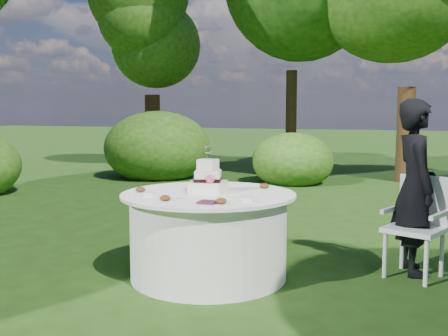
{
  "coord_description": "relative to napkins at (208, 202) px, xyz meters",
  "views": [
    {
      "loc": [
        1.8,
        -4.27,
        1.49
      ],
      "look_at": [
        0.15,
        0.0,
        1.0
      ],
      "focal_mm": 42.0,
      "sensor_mm": 36.0,
      "label": 1
    }
  ],
  "objects": [
    {
      "name": "ground",
      "position": [
        -0.2,
        0.5,
        -0.78
      ],
      "size": [
        80.0,
        80.0,
        0.0
      ],
      "primitive_type": "plane",
      "color": "#203B10",
      "rests_on": "ground"
    },
    {
      "name": "chair",
      "position": [
        1.56,
        1.23,
        -0.26
      ],
      "size": [
        0.59,
        0.59,
        0.91
      ],
      "color": "white",
      "rests_on": "ground"
    },
    {
      "name": "guest",
      "position": [
        1.52,
        1.3,
        0.03
      ],
      "size": [
        0.55,
        0.68,
        1.61
      ],
      "primitive_type": "imported",
      "rotation": [
        0.0,
        0.0,
        1.9
      ],
      "color": "black",
      "rests_on": "ground"
    },
    {
      "name": "napkins",
      "position": [
        0.0,
        0.0,
        0.0
      ],
      "size": [
        0.14,
        0.14,
        0.02
      ],
      "primitive_type": "cube",
      "color": "#461E32",
      "rests_on": "table"
    },
    {
      "name": "cake",
      "position": [
        -0.22,
        0.53,
        0.1
      ],
      "size": [
        0.32,
        0.32,
        0.42
      ],
      "color": "white",
      "rests_on": "table"
    },
    {
      "name": "petal_cups",
      "position": [
        -0.22,
        0.31,
        0.02
      ],
      "size": [
        1.06,
        1.05,
        0.05
      ],
      "color": "#562D16",
      "rests_on": "table"
    },
    {
      "name": "table",
      "position": [
        -0.2,
        0.5,
        -0.39
      ],
      "size": [
        1.56,
        1.56,
        0.77
      ],
      "color": "silver",
      "rests_on": "ground"
    },
    {
      "name": "feather_plume",
      "position": [
        -0.5,
        0.12,
        -0.0
      ],
      "size": [
        0.48,
        0.07,
        0.01
      ],
      "primitive_type": "ellipsoid",
      "color": "white",
      "rests_on": "table"
    },
    {
      "name": "votives",
      "position": [
        -0.29,
        0.41,
        0.01
      ],
      "size": [
        0.96,
        0.92,
        0.04
      ],
      "color": "white",
      "rests_on": "table"
    }
  ]
}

